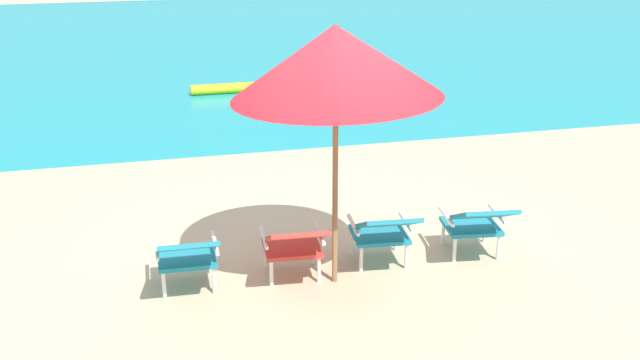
% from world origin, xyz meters
% --- Properties ---
extents(ground_plane, '(40.00, 40.00, 0.00)m').
position_xyz_m(ground_plane, '(0.00, 4.00, 0.00)').
color(ground_plane, '#CCB78E').
extents(ocean_band, '(40.00, 18.00, 0.01)m').
position_xyz_m(ocean_band, '(0.00, 12.84, 0.00)').
color(ocean_band, teal).
rests_on(ocean_band, ground_plane).
extents(swim_buoy, '(1.60, 0.18, 0.18)m').
position_xyz_m(swim_buoy, '(0.20, 7.46, 0.10)').
color(swim_buoy, yellow).
rests_on(swim_buoy, ocean_band).
extents(lounge_chair_far_left, '(0.57, 0.89, 0.68)m').
position_xyz_m(lounge_chair_far_left, '(-1.37, -0.16, 0.40)').
color(lounge_chair_far_left, teal).
rests_on(lounge_chair_far_left, ground_plane).
extents(lounge_chair_near_left, '(0.60, 0.91, 0.68)m').
position_xyz_m(lounge_chair_near_left, '(-0.40, -0.17, 0.40)').
color(lounge_chair_near_left, red).
rests_on(lounge_chair_near_left, ground_plane).
extents(lounge_chair_near_right, '(0.62, 0.92, 0.68)m').
position_xyz_m(lounge_chair_near_right, '(0.48, -0.09, 0.40)').
color(lounge_chair_near_right, teal).
rests_on(lounge_chair_near_right, ground_plane).
extents(lounge_chair_far_right, '(0.64, 0.94, 0.68)m').
position_xyz_m(lounge_chair_far_right, '(1.42, -0.12, 0.40)').
color(lounge_chair_far_right, teal).
rests_on(lounge_chair_far_right, ground_plane).
extents(beach_umbrella_center, '(2.47, 2.46, 2.40)m').
position_xyz_m(beach_umbrella_center, '(-0.04, -0.23, 2.06)').
color(beach_umbrella_center, olive).
rests_on(beach_umbrella_center, ground_plane).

